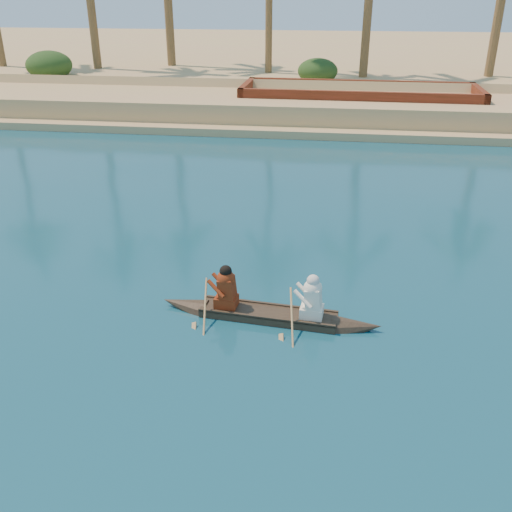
# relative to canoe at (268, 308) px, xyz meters

# --- Properties ---
(sandy_embankment) EXTENTS (150.00, 51.00, 1.50)m
(sandy_embankment) POSITION_rel_canoe_xyz_m (3.28, 40.70, 0.27)
(sandy_embankment) COLOR tan
(sandy_embankment) RESTS_ON ground
(shrub_cluster) EXTENTS (100.00, 6.00, 2.40)m
(shrub_cluster) POSITION_rel_canoe_xyz_m (3.28, 25.32, 0.94)
(shrub_cluster) COLOR #1F3F17
(shrub_cluster) RESTS_ON ground
(canoe) EXTENTS (4.88, 1.11, 1.33)m
(canoe) POSITION_rel_canoe_xyz_m (0.00, 0.00, 0.00)
(canoe) COLOR #3D3121
(canoe) RESTS_ON ground
(barge_mid) EXTENTS (12.47, 4.32, 2.07)m
(barge_mid) POSITION_rel_canoe_xyz_m (2.41, 20.82, 0.47)
(barge_mid) COLOR maroon
(barge_mid) RESTS_ON ground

